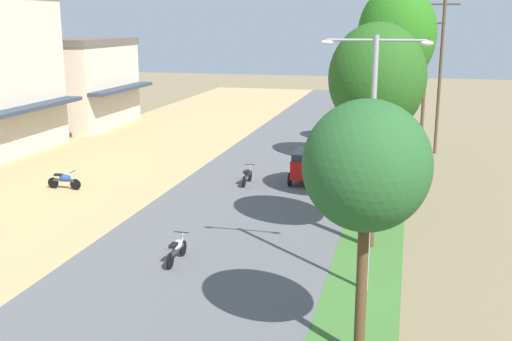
{
  "coord_description": "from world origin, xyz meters",
  "views": [
    {
      "loc": [
        6.8,
        -4.59,
        8.26
      ],
      "look_at": [
        0.57,
        20.52,
        1.97
      ],
      "focal_mm": 43.48,
      "sensor_mm": 36.0,
      "label": 1
    }
  ],
  "objects_px": {
    "median_tree_nearest": "(367,167)",
    "median_tree_third": "(377,90)",
    "median_tree_fourth": "(397,35)",
    "utility_pole_far": "(424,88)",
    "motorbike_ahead_third": "(177,248)",
    "utility_pole_near": "(440,74)",
    "median_tree_second": "(377,79)",
    "motorbike_ahead_fourth": "(247,175)",
    "parked_motorbike_third": "(64,180)",
    "streetlamp_near": "(371,149)",
    "car_van_red": "(303,165)",
    "median_tree_fifth": "(395,47)",
    "streetlamp_mid": "(399,66)"
  },
  "relations": [
    {
      "from": "motorbike_ahead_third",
      "to": "motorbike_ahead_fourth",
      "type": "relative_size",
      "value": 1.0
    },
    {
      "from": "median_tree_fourth",
      "to": "median_tree_fifth",
      "type": "bearing_deg",
      "value": 91.93
    },
    {
      "from": "median_tree_fourth",
      "to": "median_tree_third",
      "type": "bearing_deg",
      "value": -94.26
    },
    {
      "from": "car_van_red",
      "to": "motorbike_ahead_fourth",
      "type": "relative_size",
      "value": 1.34
    },
    {
      "from": "median_tree_nearest",
      "to": "parked_motorbike_third",
      "type": "bearing_deg",
      "value": 141.49
    },
    {
      "from": "streetlamp_near",
      "to": "car_van_red",
      "type": "distance_m",
      "value": 13.59
    },
    {
      "from": "median_tree_second",
      "to": "utility_pole_near",
      "type": "xyz_separation_m",
      "value": [
        2.9,
        18.07,
        -1.22
      ]
    },
    {
      "from": "utility_pole_near",
      "to": "median_tree_second",
      "type": "bearing_deg",
      "value": -99.13
    },
    {
      "from": "median_tree_second",
      "to": "motorbike_ahead_third",
      "type": "bearing_deg",
      "value": -153.32
    },
    {
      "from": "median_tree_nearest",
      "to": "median_tree_second",
      "type": "distance_m",
      "value": 8.03
    },
    {
      "from": "median_tree_nearest",
      "to": "utility_pole_far",
      "type": "height_order",
      "value": "utility_pole_far"
    },
    {
      "from": "median_tree_second",
      "to": "motorbike_ahead_third",
      "type": "relative_size",
      "value": 4.54
    },
    {
      "from": "streetlamp_mid",
      "to": "motorbike_ahead_third",
      "type": "height_order",
      "value": "streetlamp_mid"
    },
    {
      "from": "utility_pole_far",
      "to": "motorbike_ahead_third",
      "type": "relative_size",
      "value": 4.77
    },
    {
      "from": "median_tree_fourth",
      "to": "car_van_red",
      "type": "xyz_separation_m",
      "value": [
        -4.27,
        -3.75,
        -6.46
      ]
    },
    {
      "from": "median_tree_fourth",
      "to": "motorbike_ahead_fourth",
      "type": "distance_m",
      "value": 10.92
    },
    {
      "from": "motorbike_ahead_third",
      "to": "motorbike_ahead_fourth",
      "type": "height_order",
      "value": "same"
    },
    {
      "from": "median_tree_third",
      "to": "motorbike_ahead_third",
      "type": "height_order",
      "value": "median_tree_third"
    },
    {
      "from": "median_tree_nearest",
      "to": "motorbike_ahead_third",
      "type": "xyz_separation_m",
      "value": [
        -6.65,
        4.7,
        -4.36
      ]
    },
    {
      "from": "median_tree_nearest",
      "to": "motorbike_ahead_third",
      "type": "distance_m",
      "value": 9.24
    },
    {
      "from": "median_tree_nearest",
      "to": "median_tree_fourth",
      "type": "distance_m",
      "value": 20.37
    },
    {
      "from": "median_tree_fourth",
      "to": "streetlamp_mid",
      "type": "distance_m",
      "value": 21.29
    },
    {
      "from": "median_tree_third",
      "to": "median_tree_fifth",
      "type": "xyz_separation_m",
      "value": [
        0.32,
        13.08,
        1.34
      ]
    },
    {
      "from": "parked_motorbike_third",
      "to": "utility_pole_near",
      "type": "xyz_separation_m",
      "value": [
        18.2,
        13.62,
        4.49
      ]
    },
    {
      "from": "utility_pole_far",
      "to": "streetlamp_mid",
      "type": "bearing_deg",
      "value": 95.51
    },
    {
      "from": "median_tree_nearest",
      "to": "median_tree_fifth",
      "type": "xyz_separation_m",
      "value": [
        -0.17,
        26.25,
        1.71
      ]
    },
    {
      "from": "median_tree_nearest",
      "to": "utility_pole_far",
      "type": "bearing_deg",
      "value": 85.76
    },
    {
      "from": "car_van_red",
      "to": "median_tree_third",
      "type": "bearing_deg",
      "value": -41.39
    },
    {
      "from": "median_tree_third",
      "to": "motorbike_ahead_fourth",
      "type": "height_order",
      "value": "median_tree_third"
    },
    {
      "from": "median_tree_nearest",
      "to": "motorbike_ahead_fourth",
      "type": "relative_size",
      "value": 3.59
    },
    {
      "from": "car_van_red",
      "to": "motorbike_ahead_fourth",
      "type": "bearing_deg",
      "value": -159.92
    },
    {
      "from": "car_van_red",
      "to": "utility_pole_far",
      "type": "bearing_deg",
      "value": 46.07
    },
    {
      "from": "utility_pole_far",
      "to": "car_van_red",
      "type": "distance_m",
      "value": 9.19
    },
    {
      "from": "median_tree_nearest",
      "to": "median_tree_third",
      "type": "distance_m",
      "value": 13.18
    },
    {
      "from": "utility_pole_near",
      "to": "car_van_red",
      "type": "distance_m",
      "value": 12.42
    },
    {
      "from": "parked_motorbike_third",
      "to": "utility_pole_near",
      "type": "height_order",
      "value": "utility_pole_near"
    },
    {
      "from": "median_tree_fifth",
      "to": "streetlamp_near",
      "type": "distance_m",
      "value": 22.35
    },
    {
      "from": "car_van_red",
      "to": "motorbike_ahead_third",
      "type": "bearing_deg",
      "value": -101.64
    },
    {
      "from": "median_tree_third",
      "to": "motorbike_ahead_fourth",
      "type": "distance_m",
      "value": 8.34
    },
    {
      "from": "motorbike_ahead_fourth",
      "to": "parked_motorbike_third",
      "type": "bearing_deg",
      "value": -160.2
    },
    {
      "from": "streetlamp_near",
      "to": "utility_pole_near",
      "type": "relative_size",
      "value": 0.8
    },
    {
      "from": "utility_pole_near",
      "to": "motorbike_ahead_fourth",
      "type": "bearing_deg",
      "value": -132.38
    },
    {
      "from": "median_tree_fifth",
      "to": "utility_pole_near",
      "type": "height_order",
      "value": "utility_pole_near"
    },
    {
      "from": "motorbike_ahead_fourth",
      "to": "utility_pole_near",
      "type": "bearing_deg",
      "value": 47.62
    },
    {
      "from": "streetlamp_mid",
      "to": "motorbike_ahead_fourth",
      "type": "bearing_deg",
      "value": -104.82
    },
    {
      "from": "median_tree_third",
      "to": "streetlamp_mid",
      "type": "relative_size",
      "value": 0.95
    },
    {
      "from": "parked_motorbike_third",
      "to": "car_van_red",
      "type": "height_order",
      "value": "car_van_red"
    },
    {
      "from": "median_tree_second",
      "to": "utility_pole_far",
      "type": "xyz_separation_m",
      "value": [
        1.93,
        14.68,
        -1.77
      ]
    },
    {
      "from": "median_tree_nearest",
      "to": "utility_pole_far",
      "type": "relative_size",
      "value": 0.75
    },
    {
      "from": "utility_pole_far",
      "to": "car_van_red",
      "type": "bearing_deg",
      "value": -133.93
    }
  ]
}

